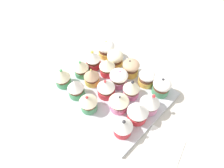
{
  "coord_description": "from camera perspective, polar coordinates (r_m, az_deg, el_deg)",
  "views": [
    {
      "loc": [
        -28.86,
        30.0,
        59.46
      ],
      "look_at": [
        0.0,
        0.0,
        4.2
      ],
      "focal_mm": 32.17,
      "sensor_mm": 36.0,
      "label": 1
    }
  ],
  "objects": [
    {
      "name": "cupcake_8",
      "position": [
        0.73,
        -1.37,
        4.94
      ],
      "size": [
        5.85,
        5.85,
        7.2
      ],
      "color": "#D1333D",
      "rests_on": "baking_tray"
    },
    {
      "name": "cupcake_10",
      "position": [
        0.63,
        7.36,
        -7.82
      ],
      "size": [
        6.67,
        6.67,
        7.76
      ],
      "color": "#D1333D",
      "rests_on": "baking_tray"
    },
    {
      "name": "baking_tray",
      "position": [
        0.72,
        -0.0,
        -1.72
      ],
      "size": [
        37.34,
        30.63,
        1.2
      ],
      "color": "silver",
      "rests_on": "ground_plane"
    },
    {
      "name": "cupcake_1",
      "position": [
        0.72,
        9.79,
        1.77
      ],
      "size": [
        5.71,
        5.71,
        6.05
      ],
      "color": "#EFC651",
      "rests_on": "baking_tray"
    },
    {
      "name": "cupcake_2",
      "position": [
        0.74,
        5.25,
        4.69
      ],
      "size": [
        6.19,
        6.19,
        6.66
      ],
      "color": "#EFC651",
      "rests_on": "baking_tray"
    },
    {
      "name": "cupcake_18",
      "position": [
        0.72,
        -13.98,
        1.88
      ],
      "size": [
        5.71,
        5.71,
        7.69
      ],
      "color": "#4C9E6B",
      "rests_on": "baking_tray"
    },
    {
      "name": "cupcake_6",
      "position": [
        0.67,
        5.54,
        -1.22
      ],
      "size": [
        5.65,
        5.65,
        7.92
      ],
      "color": "pink",
      "rests_on": "baking_tray"
    },
    {
      "name": "cupcake_9",
      "position": [
        0.76,
        -5.42,
        6.96
      ],
      "size": [
        5.66,
        5.66,
        7.82
      ],
      "color": "#D1333D",
      "rests_on": "baking_tray"
    },
    {
      "name": "ground_plane",
      "position": [
        0.74,
        -0.0,
        -2.66
      ],
      "size": [
        180.0,
        180.0,
        3.0
      ],
      "primitive_type": "cube",
      "color": "beige"
    },
    {
      "name": "cupcake_17",
      "position": [
        0.68,
        -10.28,
        -1.14
      ],
      "size": [
        5.54,
        5.54,
        7.72
      ],
      "color": "#4C9E6B",
      "rests_on": "baking_tray"
    },
    {
      "name": "cupcake_3",
      "position": [
        0.77,
        0.9,
        7.3
      ],
      "size": [
        6.2,
        6.2,
        6.62
      ],
      "color": "#EFC651",
      "rests_on": "baking_tray"
    },
    {
      "name": "cupcake_14",
      "position": [
        0.74,
        -8.81,
        4.64
      ],
      "size": [
        5.57,
        5.57,
        7.56
      ],
      "color": "#4C9E6B",
      "rests_on": "baking_tray"
    },
    {
      "name": "cupcake_16",
      "position": [
        0.65,
        -6.74,
        -5.15
      ],
      "size": [
        5.97,
        5.97,
        7.41
      ],
      "color": "#4C9E6B",
      "rests_on": "baking_tray"
    },
    {
      "name": "cupcake_0",
      "position": [
        0.7,
        13.87,
        -0.72
      ],
      "size": [
        6.19,
        6.19,
        6.72
      ],
      "color": "#4C9E6B",
      "rests_on": "baking_tray"
    },
    {
      "name": "cupcake_5",
      "position": [
        0.65,
        10.71,
        -5.17
      ],
      "size": [
        6.35,
        6.35,
        7.91
      ],
      "color": "pink",
      "rests_on": "baking_tray"
    },
    {
      "name": "cupcake_15",
      "position": [
        0.6,
        3.13,
        -11.84
      ],
      "size": [
        6.0,
        6.0,
        7.82
      ],
      "color": "#D1333D",
      "rests_on": "baking_tray"
    },
    {
      "name": "cupcake_13",
      "position": [
        0.71,
        -5.82,
        2.18
      ],
      "size": [
        5.51,
        5.51,
        7.08
      ],
      "color": "#EFC651",
      "rests_on": "baking_tray"
    },
    {
      "name": "cupcake_4",
      "position": [
        0.8,
        -1.7,
        10.02
      ],
      "size": [
        6.72,
        6.72,
        7.23
      ],
      "color": "#EFC651",
      "rests_on": "baking_tray"
    },
    {
      "name": "cupcake_11",
      "position": [
        0.64,
        1.99,
        -5.04
      ],
      "size": [
        6.57,
        6.57,
        7.09
      ],
      "color": "pink",
      "rests_on": "baking_tray"
    },
    {
      "name": "cupcake_7",
      "position": [
        0.71,
        1.7,
        1.92
      ],
      "size": [
        6.46,
        6.46,
        6.72
      ],
      "color": "pink",
      "rests_on": "baking_tray"
    },
    {
      "name": "cupcake_12",
      "position": [
        0.67,
        -1.44,
        -1.15
      ],
      "size": [
        6.1,
        6.1,
        7.94
      ],
      "color": "#D1333D",
      "rests_on": "baking_tray"
    },
    {
      "name": "napkin",
      "position": [
        0.64,
        13.95,
        -17.61
      ],
      "size": [
        13.65,
        14.61,
        0.6
      ],
      "primitive_type": "cube",
      "rotation": [
        0.0,
        0.0,
        0.25
      ],
      "color": "white",
      "rests_on": "ground_plane"
    }
  ]
}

